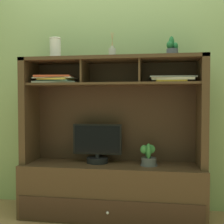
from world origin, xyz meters
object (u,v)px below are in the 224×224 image
object	(u,v)px
diffuser_bottle	(112,53)
media_console	(112,170)
magazine_stack_left	(172,79)
potted_succulent	(172,49)
tv_monitor	(97,146)
ceramic_vase	(55,48)
magazine_stack_centre	(55,80)
potted_orchid	(148,156)

from	to	relation	value
diffuser_bottle	media_console	bearing A→B (deg)	-90.00
magazine_stack_left	potted_succulent	world-z (taller)	potted_succulent
media_console	potted_succulent	world-z (taller)	potted_succulent
tv_monitor	diffuser_bottle	size ratio (longest dim) A/B	1.96
media_console	ceramic_vase	world-z (taller)	ceramic_vase
diffuser_bottle	potted_succulent	bearing A→B (deg)	0.63
magazine_stack_centre	ceramic_vase	world-z (taller)	ceramic_vase
magazine_stack_left	ceramic_vase	xyz separation A→B (m)	(-1.04, 0.01, 0.29)
ceramic_vase	media_console	bearing A→B (deg)	0.89
tv_monitor	potted_orchid	xyz separation A→B (m)	(0.46, -0.04, -0.08)
potted_succulent	ceramic_vase	bearing A→B (deg)	-178.86
potted_orchid	ceramic_vase	bearing A→B (deg)	178.53
magazine_stack_left	ceramic_vase	size ratio (longest dim) A/B	2.08
media_console	diffuser_bottle	distance (m)	1.05
magazine_stack_left	potted_orchid	bearing A→B (deg)	-176.37
media_console	magazine_stack_left	distance (m)	0.96
potted_succulent	ceramic_vase	world-z (taller)	ceramic_vase
media_console	tv_monitor	bearing A→B (deg)	176.50
potted_orchid	media_console	bearing A→B (deg)	174.72
potted_orchid	magazine_stack_centre	size ratio (longest dim) A/B	0.50
tv_monitor	diffuser_bottle	distance (m)	0.84
media_console	potted_orchid	world-z (taller)	media_console
magazine_stack_left	tv_monitor	bearing A→B (deg)	177.75
diffuser_bottle	ceramic_vase	xyz separation A→B (m)	(-0.52, -0.02, 0.05)
tv_monitor	magazine_stack_left	bearing A→B (deg)	-2.25
magazine_stack_centre	potted_succulent	distance (m)	1.06
potted_orchid	magazine_stack_centre	world-z (taller)	magazine_stack_centre
magazine_stack_left	diffuser_bottle	world-z (taller)	diffuser_bottle
media_console	ceramic_vase	bearing A→B (deg)	-179.11
media_console	potted_succulent	xyz separation A→B (m)	(0.52, 0.01, 1.06)
tv_monitor	ceramic_vase	bearing A→B (deg)	-177.54
diffuser_bottle	potted_succulent	xyz separation A→B (m)	(0.52, 0.01, 0.02)
magazine_stack_centre	potted_succulent	bearing A→B (deg)	3.70
potted_orchid	magazine_stack_left	world-z (taller)	magazine_stack_left
tv_monitor	ceramic_vase	xyz separation A→B (m)	(-0.38, -0.02, 0.88)
media_console	tv_monitor	distance (m)	0.26
media_console	tv_monitor	size ratio (longest dim) A/B	3.62
magazine_stack_left	magazine_stack_centre	world-z (taller)	magazine_stack_centre
diffuser_bottle	ceramic_vase	world-z (taller)	diffuser_bottle
tv_monitor	media_console	bearing A→B (deg)	-3.50
magazine_stack_centre	magazine_stack_left	bearing A→B (deg)	2.04
ceramic_vase	magazine_stack_centre	bearing A→B (deg)	-72.90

